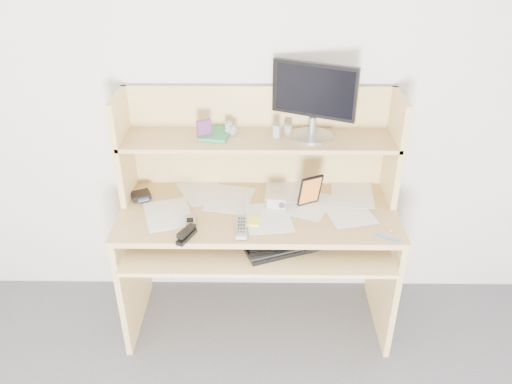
{
  "coord_description": "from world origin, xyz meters",
  "views": [
    {
      "loc": [
        0.01,
        -0.67,
        2.09
      ],
      "look_at": [
        -0.01,
        1.43,
        0.88
      ],
      "focal_mm": 35.0,
      "sensor_mm": 36.0,
      "label": 1
    }
  ],
  "objects_px": {
    "desk": "(258,210)",
    "game_case": "(310,190)",
    "tv_remote": "(241,227)",
    "monitor": "(314,98)",
    "keyboard": "(291,244)"
  },
  "relations": [
    {
      "from": "desk",
      "to": "game_case",
      "type": "relative_size",
      "value": 8.23
    },
    {
      "from": "desk",
      "to": "game_case",
      "type": "bearing_deg",
      "value": -9.13
    },
    {
      "from": "desk",
      "to": "monitor",
      "type": "relative_size",
      "value": 3.51
    },
    {
      "from": "tv_remote",
      "to": "game_case",
      "type": "relative_size",
      "value": 1.07
    },
    {
      "from": "tv_remote",
      "to": "game_case",
      "type": "xyz_separation_m",
      "value": [
        0.34,
        0.22,
        0.08
      ]
    },
    {
      "from": "keyboard",
      "to": "game_case",
      "type": "height_order",
      "value": "game_case"
    },
    {
      "from": "tv_remote",
      "to": "desk",
      "type": "bearing_deg",
      "value": 71.7
    },
    {
      "from": "keyboard",
      "to": "tv_remote",
      "type": "height_order",
      "value": "tv_remote"
    },
    {
      "from": "tv_remote",
      "to": "monitor",
      "type": "xyz_separation_m",
      "value": [
        0.35,
        0.36,
        0.51
      ]
    },
    {
      "from": "keyboard",
      "to": "desk",
      "type": "bearing_deg",
      "value": 100.98
    },
    {
      "from": "monitor",
      "to": "game_case",
      "type": "bearing_deg",
      "value": -67.67
    },
    {
      "from": "tv_remote",
      "to": "monitor",
      "type": "relative_size",
      "value": 0.45
    },
    {
      "from": "keyboard",
      "to": "monitor",
      "type": "distance_m",
      "value": 0.72
    },
    {
      "from": "keyboard",
      "to": "tv_remote",
      "type": "xyz_separation_m",
      "value": [
        -0.24,
        -0.0,
        0.1
      ]
    },
    {
      "from": "desk",
      "to": "game_case",
      "type": "height_order",
      "value": "desk"
    }
  ]
}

